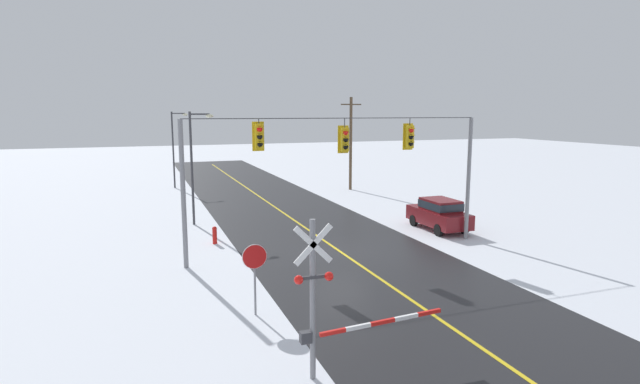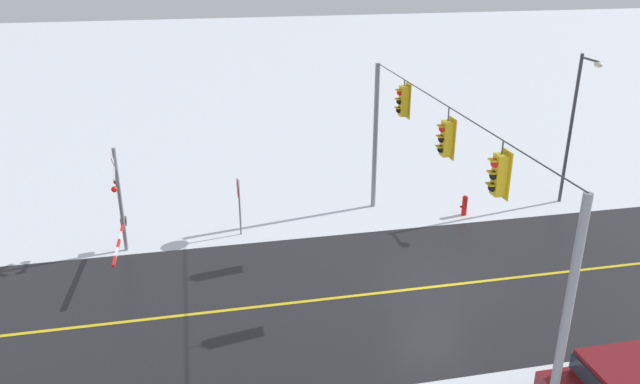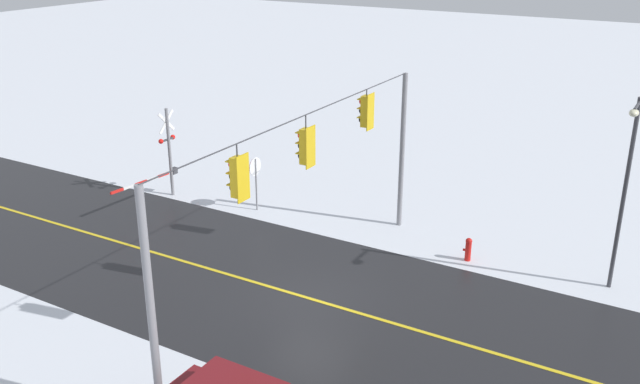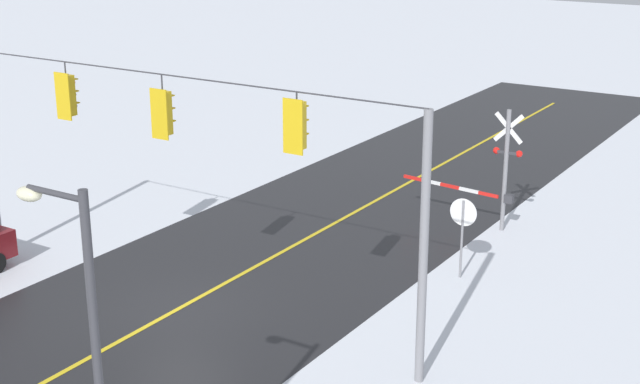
# 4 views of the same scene
# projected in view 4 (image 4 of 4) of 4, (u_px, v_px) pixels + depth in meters

# --- Properties ---
(ground_plane) EXTENTS (160.00, 160.00, 0.00)m
(ground_plane) POSITION_uv_depth(u_px,v_px,m) (179.00, 309.00, 23.96)
(ground_plane) COLOR silver
(signal_span) EXTENTS (14.20, 0.47, 6.22)m
(signal_span) POSITION_uv_depth(u_px,v_px,m) (172.00, 152.00, 22.66)
(signal_span) COLOR gray
(signal_span) RESTS_ON ground
(stop_sign) EXTENTS (0.80, 0.09, 2.35)m
(stop_sign) POSITION_uv_depth(u_px,v_px,m) (463.00, 220.00, 25.46)
(stop_sign) COLOR gray
(stop_sign) RESTS_ON ground
(railroad_crossing) EXTENTS (4.09, 0.31, 4.00)m
(railroad_crossing) POSITION_uv_depth(u_px,v_px,m) (497.00, 170.00, 29.24)
(railroad_crossing) COLOR gray
(railroad_crossing) RESTS_ON ground
(streetlamp_near) EXTENTS (1.39, 0.28, 6.50)m
(streetlamp_near) POSITION_uv_depth(u_px,v_px,m) (86.00, 356.00, 13.27)
(streetlamp_near) COLOR #38383D
(streetlamp_near) RESTS_ON ground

